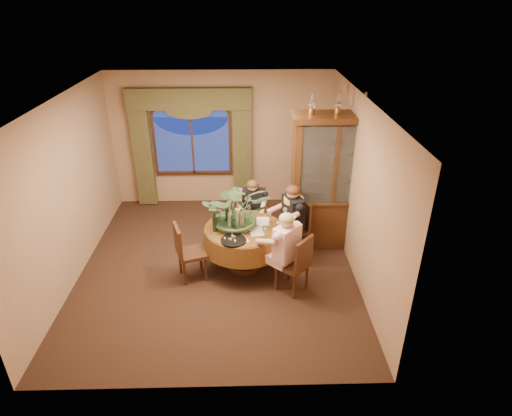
{
  "coord_description": "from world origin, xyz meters",
  "views": [
    {
      "loc": [
        0.5,
        -6.04,
        4.19
      ],
      "look_at": [
        0.65,
        -0.03,
        1.1
      ],
      "focal_mm": 30.0,
      "sensor_mm": 36.0,
      "label": 1
    }
  ],
  "objects_px": {
    "wine_bottle_1": "(215,222)",
    "wine_bottle_2": "(233,220)",
    "oil_lamp_right": "(365,103)",
    "stoneware_vase": "(239,217)",
    "person_back": "(253,211)",
    "oil_lamp_center": "(338,103)",
    "dining_table": "(244,247)",
    "chair_back_right": "(293,229)",
    "olive_bowl": "(247,227)",
    "wine_bottle_3": "(227,213)",
    "wine_bottle_0": "(230,218)",
    "chair_back": "(253,215)",
    "chair_front_left": "(192,252)",
    "oil_lamp_left": "(312,104)",
    "person_pink": "(286,252)",
    "centerpiece_plant": "(237,187)",
    "china_cabinet": "(331,183)",
    "person_scarf": "(293,222)",
    "chair_right": "(292,263)"
  },
  "relations": [
    {
      "from": "wine_bottle_1",
      "to": "chair_back_right",
      "type": "bearing_deg",
      "value": 20.85
    },
    {
      "from": "china_cabinet",
      "to": "person_back",
      "type": "xyz_separation_m",
      "value": [
        -1.35,
        0.11,
        -0.59
      ]
    },
    {
      "from": "olive_bowl",
      "to": "wine_bottle_3",
      "type": "distance_m",
      "value": 0.43
    },
    {
      "from": "person_pink",
      "to": "centerpiece_plant",
      "type": "height_order",
      "value": "centerpiece_plant"
    },
    {
      "from": "person_back",
      "to": "oil_lamp_center",
      "type": "bearing_deg",
      "value": -173.52
    },
    {
      "from": "oil_lamp_left",
      "to": "wine_bottle_1",
      "type": "bearing_deg",
      "value": -152.45
    },
    {
      "from": "oil_lamp_center",
      "to": "wine_bottle_2",
      "type": "bearing_deg",
      "value": -155.8
    },
    {
      "from": "wine_bottle_0",
      "to": "dining_table",
      "type": "bearing_deg",
      "value": -3.93
    },
    {
      "from": "oil_lamp_left",
      "to": "oil_lamp_right",
      "type": "distance_m",
      "value": 0.84
    },
    {
      "from": "person_back",
      "to": "dining_table",
      "type": "bearing_deg",
      "value": 90.0
    },
    {
      "from": "oil_lamp_left",
      "to": "wine_bottle_1",
      "type": "height_order",
      "value": "oil_lamp_left"
    },
    {
      "from": "oil_lamp_left",
      "to": "person_pink",
      "type": "bearing_deg",
      "value": -109.01
    },
    {
      "from": "stoneware_vase",
      "to": "wine_bottle_3",
      "type": "xyz_separation_m",
      "value": [
        -0.2,
        0.11,
        0.01
      ]
    },
    {
      "from": "oil_lamp_right",
      "to": "centerpiece_plant",
      "type": "relative_size",
      "value": 0.28
    },
    {
      "from": "wine_bottle_0",
      "to": "wine_bottle_3",
      "type": "xyz_separation_m",
      "value": [
        -0.05,
        0.18,
        0.0
      ]
    },
    {
      "from": "chair_front_left",
      "to": "wine_bottle_1",
      "type": "bearing_deg",
      "value": 97.36
    },
    {
      "from": "chair_back_right",
      "to": "oil_lamp_center",
      "type": "bearing_deg",
      "value": -89.72
    },
    {
      "from": "dining_table",
      "to": "wine_bottle_3",
      "type": "bearing_deg",
      "value": 144.18
    },
    {
      "from": "oil_lamp_left",
      "to": "oil_lamp_center",
      "type": "distance_m",
      "value": 0.42
    },
    {
      "from": "chair_front_left",
      "to": "wine_bottle_3",
      "type": "relative_size",
      "value": 2.91
    },
    {
      "from": "dining_table",
      "to": "chair_back_right",
      "type": "distance_m",
      "value": 0.95
    },
    {
      "from": "china_cabinet",
      "to": "chair_back_right",
      "type": "distance_m",
      "value": 1.03
    },
    {
      "from": "chair_back_right",
      "to": "wine_bottle_1",
      "type": "bearing_deg",
      "value": 85.93
    },
    {
      "from": "chair_back_right",
      "to": "wine_bottle_2",
      "type": "distance_m",
      "value": 1.2
    },
    {
      "from": "person_pink",
      "to": "wine_bottle_0",
      "type": "relative_size",
      "value": 4.0
    },
    {
      "from": "oil_lamp_center",
      "to": "wine_bottle_1",
      "type": "bearing_deg",
      "value": -157.67
    },
    {
      "from": "chair_back",
      "to": "chair_front_left",
      "type": "relative_size",
      "value": 1.0
    },
    {
      "from": "person_scarf",
      "to": "wine_bottle_1",
      "type": "distance_m",
      "value": 1.37
    },
    {
      "from": "chair_back_right",
      "to": "centerpiece_plant",
      "type": "height_order",
      "value": "centerpiece_plant"
    },
    {
      "from": "oil_lamp_right",
      "to": "china_cabinet",
      "type": "bearing_deg",
      "value": 180.0
    },
    {
      "from": "wine_bottle_3",
      "to": "oil_lamp_left",
      "type": "bearing_deg",
      "value": 20.78
    },
    {
      "from": "chair_right",
      "to": "chair_back_right",
      "type": "xyz_separation_m",
      "value": [
        0.12,
        1.04,
        0.0
      ]
    },
    {
      "from": "chair_front_left",
      "to": "oil_lamp_center",
      "type": "bearing_deg",
      "value": 93.9
    },
    {
      "from": "wine_bottle_1",
      "to": "wine_bottle_2",
      "type": "distance_m",
      "value": 0.3
    },
    {
      "from": "oil_lamp_right",
      "to": "chair_back",
      "type": "distance_m",
      "value": 2.75
    },
    {
      "from": "wine_bottle_3",
      "to": "olive_bowl",
      "type": "bearing_deg",
      "value": -36.45
    },
    {
      "from": "dining_table",
      "to": "chair_front_left",
      "type": "distance_m",
      "value": 0.88
    },
    {
      "from": "oil_lamp_left",
      "to": "chair_back_right",
      "type": "relative_size",
      "value": 0.35
    },
    {
      "from": "china_cabinet",
      "to": "chair_back",
      "type": "distance_m",
      "value": 1.55
    },
    {
      "from": "chair_right",
      "to": "chair_back",
      "type": "relative_size",
      "value": 1.0
    },
    {
      "from": "wine_bottle_0",
      "to": "chair_back",
      "type": "bearing_deg",
      "value": 66.98
    },
    {
      "from": "oil_lamp_center",
      "to": "person_scarf",
      "type": "xyz_separation_m",
      "value": [
        -0.69,
        -0.41,
        -1.9
      ]
    },
    {
      "from": "person_scarf",
      "to": "dining_table",
      "type": "bearing_deg",
      "value": 90.0
    },
    {
      "from": "olive_bowl",
      "to": "wine_bottle_2",
      "type": "distance_m",
      "value": 0.26
    },
    {
      "from": "stoneware_vase",
      "to": "wine_bottle_3",
      "type": "height_order",
      "value": "wine_bottle_3"
    },
    {
      "from": "person_back",
      "to": "oil_lamp_left",
      "type": "bearing_deg",
      "value": -175.68
    },
    {
      "from": "oil_lamp_right",
      "to": "stoneware_vase",
      "type": "height_order",
      "value": "oil_lamp_right"
    },
    {
      "from": "wine_bottle_3",
      "to": "person_pink",
      "type": "bearing_deg",
      "value": -41.73
    },
    {
      "from": "oil_lamp_left",
      "to": "oil_lamp_center",
      "type": "relative_size",
      "value": 1.0
    },
    {
      "from": "china_cabinet",
      "to": "chair_back",
      "type": "height_order",
      "value": "china_cabinet"
    }
  ]
}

